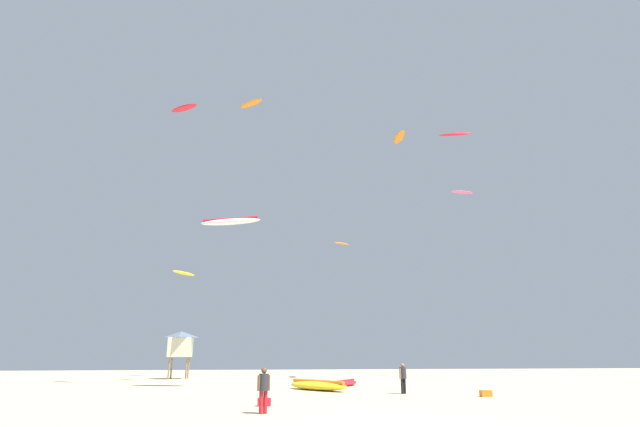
# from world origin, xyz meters

# --- Properties ---
(person_foreground) EXTENTS (0.48, 0.37, 1.62)m
(person_foreground) POSITION_xyz_m (-3.83, 4.14, 0.95)
(person_foreground) COLOR #B21E23
(person_foreground) RESTS_ON ground
(person_midground) EXTENTS (0.48, 0.37, 1.62)m
(person_midground) POSITION_xyz_m (4.16, 12.69, 0.95)
(person_midground) COLOR black
(person_midground) RESTS_ON ground
(kite_grounded_near) EXTENTS (3.95, 5.04, 0.65)m
(kite_grounded_near) POSITION_xyz_m (-0.19, 16.17, 0.29)
(kite_grounded_near) COLOR yellow
(kite_grounded_near) RESTS_ON ground
(kite_grounded_mid) EXTENTS (2.68, 3.53, 0.43)m
(kite_grounded_mid) POSITION_xyz_m (2.32, 20.19, 0.20)
(kite_grounded_mid) COLOR red
(kite_grounded_mid) RESTS_ON ground
(lifeguard_tower) EXTENTS (2.30, 2.30, 4.15)m
(lifeguard_tower) POSITION_xyz_m (-10.63, 32.07, 3.05)
(lifeguard_tower) COLOR #8C704C
(lifeguard_tower) RESTS_ON ground
(cooler_box) EXTENTS (0.56, 0.36, 0.32)m
(cooler_box) POSITION_xyz_m (-3.71, 7.00, 0.16)
(cooler_box) COLOR red
(cooler_box) RESTS_ON ground
(gear_bag) EXTENTS (0.56, 0.36, 0.32)m
(gear_bag) POSITION_xyz_m (7.80, 10.24, 0.16)
(gear_bag) COLOR orange
(gear_bag) RESTS_ON ground
(kite_aloft_0) EXTENTS (2.27, 1.61, 0.34)m
(kite_aloft_0) POSITION_xyz_m (6.09, 41.35, 14.95)
(kite_aloft_0) COLOR orange
(kite_aloft_1) EXTENTS (4.62, 2.87, 0.74)m
(kite_aloft_1) POSITION_xyz_m (-6.09, 18.42, 11.05)
(kite_aloft_1) COLOR white
(kite_aloft_2) EXTENTS (2.70, 1.49, 0.60)m
(kite_aloft_2) POSITION_xyz_m (11.41, 19.13, 19.23)
(kite_aloft_2) COLOR red
(kite_aloft_3) EXTENTS (2.51, 2.13, 0.28)m
(kite_aloft_3) POSITION_xyz_m (-10.30, 20.97, 20.94)
(kite_aloft_3) COLOR red
(kite_aloft_4) EXTENTS (2.65, 3.29, 0.51)m
(kite_aloft_4) POSITION_xyz_m (-11.63, 37.96, 10.42)
(kite_aloft_4) COLOR yellow
(kite_aloft_5) EXTENTS (2.23, 2.22, 0.30)m
(kite_aloft_5) POSITION_xyz_m (-5.08, 23.00, 22.84)
(kite_aloft_5) COLOR orange
(kite_aloft_6) EXTENTS (2.53, 0.89, 0.27)m
(kite_aloft_6) POSITION_xyz_m (16.82, 30.37, 18.28)
(kite_aloft_6) COLOR #E5598C
(kite_aloft_7) EXTENTS (1.08, 3.09, 0.31)m
(kite_aloft_7) POSITION_xyz_m (9.26, 26.96, 22.46)
(kite_aloft_7) COLOR orange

